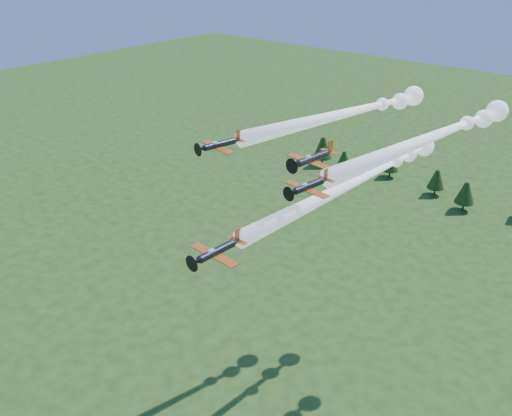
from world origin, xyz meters
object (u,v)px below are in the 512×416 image
Objects in this scene: plane_left at (353,111)px; plane_right at (439,134)px; plane_slot at (312,159)px; plane_lead at (361,178)px.

plane_left is 0.94× the size of plane_right.
plane_right reaches higher than plane_left.
plane_right is 21.81m from plane_slot.
plane_lead is at bearing 99.17° from plane_slot.
plane_right is 5.96× the size of plane_slot.
plane_slot is at bearing -84.10° from plane_lead.
plane_lead is 1.23× the size of plane_left.
plane_lead is 14.59m from plane_right.
plane_left is 22.75m from plane_slot.
plane_right is at bearing 20.52° from plane_lead.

